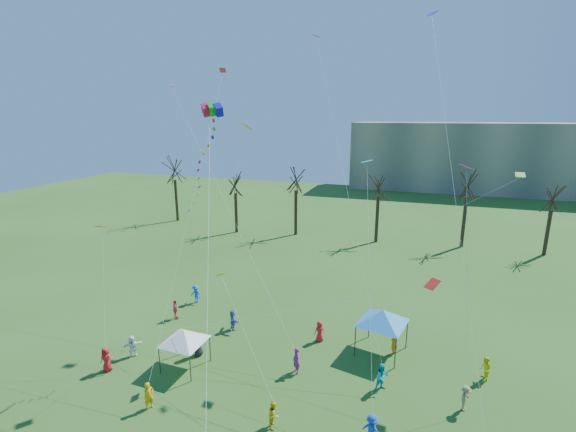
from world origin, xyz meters
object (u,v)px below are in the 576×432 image
(distant_building, at_px, (491,158))
(canopy_tent_white, at_px, (184,336))
(big_box_kite, at_px, (205,169))
(canopy_tent_blue, at_px, (383,317))

(distant_building, height_order, canopy_tent_white, distant_building)
(distant_building, bearing_deg, big_box_kite, -111.17)
(canopy_tent_white, height_order, canopy_tent_blue, canopy_tent_blue)
(distant_building, xyz_separation_m, big_box_kite, (-28.73, -74.19, 5.63))
(big_box_kite, height_order, canopy_tent_blue, big_box_kite)
(distant_building, distance_m, canopy_tent_blue, 73.87)
(canopy_tent_white, bearing_deg, canopy_tent_blue, 25.82)
(distant_building, xyz_separation_m, canopy_tent_blue, (-16.38, -71.88, -4.69))
(canopy_tent_white, relative_size, canopy_tent_blue, 0.85)
(big_box_kite, distance_m, canopy_tent_white, 11.40)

